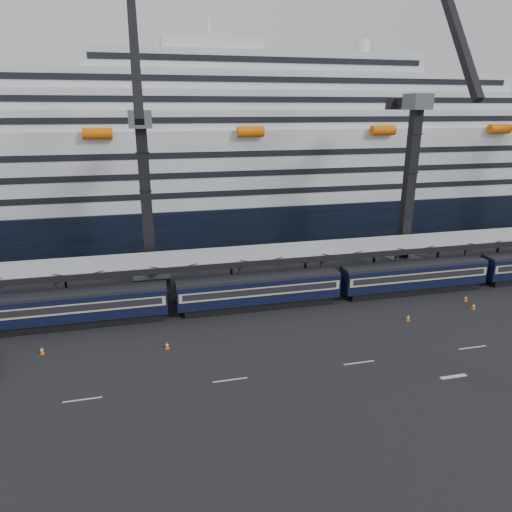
# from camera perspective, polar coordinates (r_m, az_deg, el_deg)

# --- Properties ---
(ground) EXTENTS (260.00, 260.00, 0.00)m
(ground) POSITION_cam_1_polar(r_m,az_deg,el_deg) (47.82, 12.85, -10.17)
(ground) COLOR black
(ground) RESTS_ON ground
(lane_markings) EXTENTS (111.00, 4.27, 0.02)m
(lane_markings) POSITION_cam_1_polar(r_m,az_deg,el_deg) (48.06, 24.59, -11.31)
(lane_markings) COLOR beige
(lane_markings) RESTS_ON ground
(train) EXTENTS (133.05, 3.00, 4.05)m
(train) POSITION_cam_1_polar(r_m,az_deg,el_deg) (53.68, 3.88, -3.93)
(train) COLOR black
(train) RESTS_ON ground
(canopy) EXTENTS (130.00, 6.25, 5.53)m
(canopy) POSITION_cam_1_polar(r_m,az_deg,el_deg) (57.68, 7.19, 0.75)
(canopy) COLOR #989AA0
(canopy) RESTS_ON ground
(cruise_ship) EXTENTS (214.09, 28.84, 34.00)m
(cruise_ship) POSITION_cam_1_polar(r_m,az_deg,el_deg) (86.09, -0.85, 11.42)
(cruise_ship) COLOR black
(cruise_ship) RESTS_ON ground
(crane_dark_near) EXTENTS (4.50, 17.75, 35.08)m
(crane_dark_near) POSITION_cam_1_polar(r_m,az_deg,el_deg) (57.01, -13.60, 7.11)
(crane_dark_near) COLOR #4D4F54
(crane_dark_near) RESTS_ON ground
(crane_dark_mid) EXTENTS (4.50, 18.24, 39.64)m
(crane_dark_mid) POSITION_cam_1_polar(r_m,az_deg,el_deg) (65.69, 18.88, 9.30)
(crane_dark_mid) COLOR #4D4F54
(crane_dark_mid) RESTS_ON ground
(traffic_cone_b) EXTENTS (0.40, 0.40, 0.81)m
(traffic_cone_b) POSITION_cam_1_polar(r_m,az_deg,el_deg) (48.50, -25.21, -10.61)
(traffic_cone_b) COLOR #F76607
(traffic_cone_b) RESTS_ON ground
(traffic_cone_c) EXTENTS (0.38, 0.38, 0.76)m
(traffic_cone_c) POSITION_cam_1_polar(r_m,az_deg,el_deg) (45.76, -11.06, -10.87)
(traffic_cone_c) COLOR #F76607
(traffic_cone_c) RESTS_ON ground
(traffic_cone_d) EXTENTS (0.38, 0.38, 0.76)m
(traffic_cone_d) POSITION_cam_1_polar(r_m,az_deg,el_deg) (53.08, 18.49, -7.30)
(traffic_cone_d) COLOR #F76607
(traffic_cone_d) RESTS_ON ground
(traffic_cone_e) EXTENTS (0.37, 0.37, 0.74)m
(traffic_cone_e) POSITION_cam_1_polar(r_m,az_deg,el_deg) (60.83, 24.75, -4.79)
(traffic_cone_e) COLOR #F76607
(traffic_cone_e) RESTS_ON ground
(traffic_cone_f) EXTENTS (0.39, 0.39, 0.79)m
(traffic_cone_f) POSITION_cam_1_polar(r_m,az_deg,el_deg) (58.81, 25.57, -5.65)
(traffic_cone_f) COLOR #F76607
(traffic_cone_f) RESTS_ON ground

